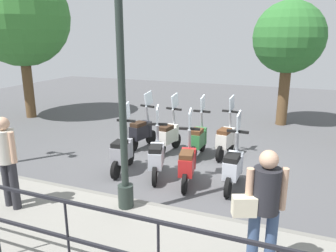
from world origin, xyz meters
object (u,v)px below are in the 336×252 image
object	(u,v)px
scooter_near_0	(233,166)
lamp_post_near	(122,88)
pedestrian_with_bag	(263,203)
scooter_far_3	(142,131)
tree_large	(20,17)
scooter_near_1	(187,163)
pedestrian_distant	(7,156)
scooter_far_1	(198,138)
scooter_far_0	(226,138)
scooter_far_2	(169,135)
scooter_near_3	(122,151)
scooter_near_2	(156,156)
tree_distant	(289,38)

from	to	relation	value
scooter_near_0	lamp_post_near	bearing A→B (deg)	139.04
pedestrian_with_bag	scooter_far_3	world-z (taller)	pedestrian_with_bag
tree_large	scooter_near_1	bearing A→B (deg)	-114.74
pedestrian_distant	scooter_far_1	bearing A→B (deg)	162.50
scooter_far_0	scooter_far_2	world-z (taller)	same
lamp_post_near	scooter_far_1	size ratio (longest dim) A/B	2.99
scooter_far_1	lamp_post_near	bearing A→B (deg)	174.19
scooter_far_0	scooter_far_2	distance (m)	1.49
scooter_far_0	scooter_near_1	bearing A→B (deg)	176.07
scooter_near_3	scooter_far_1	size ratio (longest dim) A/B	1.00
scooter_near_3	pedestrian_distant	bearing A→B (deg)	153.72
scooter_far_1	scooter_far_2	bearing A→B (deg)	89.30
lamp_post_near	pedestrian_distant	world-z (taller)	lamp_post_near
tree_large	scooter_near_0	world-z (taller)	tree_large
scooter_far_1	scooter_far_2	world-z (taller)	same
scooter_near_2	scooter_far_1	xyz separation A→B (m)	(1.57, -0.47, 0.00)
pedestrian_with_bag	tree_large	world-z (taller)	tree_large
pedestrian_with_bag	scooter_far_1	bearing A→B (deg)	4.48
pedestrian_with_bag	tree_large	xyz separation A→B (m)	(5.72, 9.11, 2.55)
tree_large	scooter_far_3	distance (m)	6.56
pedestrian_distant	scooter_far_2	bearing A→B (deg)	172.51
scooter_near_2	scooter_far_3	xyz separation A→B (m)	(1.64, 1.16, 0.00)
lamp_post_near	scooter_near_3	world-z (taller)	lamp_post_near
scooter_near_0	scooter_far_1	bearing A→B (deg)	38.98
tree_distant	scooter_far_2	distance (m)	5.45
lamp_post_near	tree_large	xyz separation A→B (m)	(4.93, 6.80, 1.42)
pedestrian_distant	scooter_near_2	world-z (taller)	pedestrian_distant
scooter_far_3	pedestrian_with_bag	bearing A→B (deg)	-126.39
pedestrian_with_bag	scooter_near_2	xyz separation A→B (m)	(2.40, 2.44, -0.60)
scooter_far_0	scooter_far_3	distance (m)	2.29
scooter_near_0	scooter_near_3	size ratio (longest dim) A/B	1.00
tree_distant	scooter_near_2	size ratio (longest dim) A/B	2.68
scooter_near_0	scooter_far_0	distance (m)	1.84
scooter_near_3	scooter_near_2	bearing A→B (deg)	-97.52
pedestrian_with_bag	scooter_near_2	bearing A→B (deg)	23.52
scooter_near_1	scooter_far_3	distance (m)	2.58
scooter_far_2	scooter_near_1	bearing A→B (deg)	-138.79
pedestrian_with_bag	scooter_far_1	xyz separation A→B (m)	(3.97, 1.97, -0.60)
tree_distant	scooter_near_1	bearing A→B (deg)	165.27
lamp_post_near	tree_distant	world-z (taller)	lamp_post_near
pedestrian_distant	scooter_far_3	world-z (taller)	pedestrian_distant
tree_large	scooter_near_1	distance (m)	8.74
tree_large	scooter_near_3	world-z (taller)	tree_large
tree_distant	pedestrian_with_bag	bearing A→B (deg)	-178.73
lamp_post_near	scooter_far_1	world-z (taller)	lamp_post_near
lamp_post_near	scooter_near_2	distance (m)	2.36
lamp_post_near	scooter_near_0	size ratio (longest dim) A/B	2.99
tree_large	scooter_far_3	world-z (taller)	tree_large
pedestrian_with_bag	scooter_near_1	distance (m)	2.93
pedestrian_distant	scooter_far_2	distance (m)	4.18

